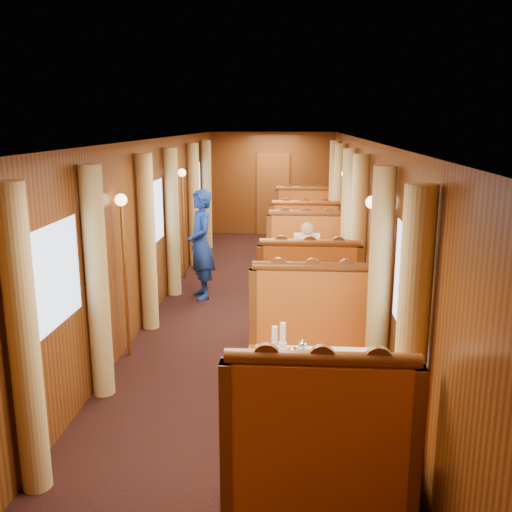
# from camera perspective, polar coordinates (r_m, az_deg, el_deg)

# --- Properties ---
(floor) EXTENTS (3.00, 12.00, 0.01)m
(floor) POSITION_cam_1_polar(r_m,az_deg,el_deg) (8.49, -0.03, -5.52)
(floor) COLOR black
(floor) RESTS_ON ground
(ceiling) EXTENTS (3.00, 12.00, 0.01)m
(ceiling) POSITION_cam_1_polar(r_m,az_deg,el_deg) (8.04, -0.03, 11.59)
(ceiling) COLOR silver
(ceiling) RESTS_ON wall_left
(wall_far) EXTENTS (3.00, 0.01, 2.50)m
(wall_far) POSITION_cam_1_polar(r_m,az_deg,el_deg) (14.11, 1.71, 7.23)
(wall_far) COLOR brown
(wall_far) RESTS_ON floor
(wall_near) EXTENTS (3.00, 0.01, 2.50)m
(wall_near) POSITION_cam_1_polar(r_m,az_deg,el_deg) (2.57, -10.33, -22.34)
(wall_near) COLOR brown
(wall_near) RESTS_ON floor
(wall_left) EXTENTS (0.01, 12.00, 2.50)m
(wall_left) POSITION_cam_1_polar(r_m,az_deg,el_deg) (8.41, -10.29, 2.88)
(wall_left) COLOR brown
(wall_left) RESTS_ON floor
(wall_right) EXTENTS (0.01, 12.00, 2.50)m
(wall_right) POSITION_cam_1_polar(r_m,az_deg,el_deg) (8.21, 10.48, 2.62)
(wall_right) COLOR brown
(wall_right) RESTS_ON floor
(doorway_far) EXTENTS (0.80, 0.04, 2.00)m
(doorway_far) POSITION_cam_1_polar(r_m,az_deg,el_deg) (14.11, 1.70, 6.21)
(doorway_far) COLOR brown
(doorway_far) RESTS_ON floor
(table_near) EXTENTS (1.05, 0.72, 0.75)m
(table_near) POSITION_cam_1_polar(r_m,az_deg,el_deg) (5.10, 5.77, -14.39)
(table_near) COLOR white
(table_near) RESTS_ON floor
(banquette_near_fwd) EXTENTS (1.30, 0.55, 1.34)m
(banquette_near_fwd) POSITION_cam_1_polar(r_m,az_deg,el_deg) (4.20, 6.20, -20.22)
(banquette_near_fwd) COLOR #B43B14
(banquette_near_fwd) RESTS_ON floor
(banquette_near_aft) EXTENTS (1.30, 0.55, 1.34)m
(banquette_near_aft) POSITION_cam_1_polar(r_m,az_deg,el_deg) (6.00, 5.51, -9.47)
(banquette_near_aft) COLOR #B43B14
(banquette_near_aft) RESTS_ON floor
(table_mid) EXTENTS (1.05, 0.72, 0.75)m
(table_mid) POSITION_cam_1_polar(r_m,az_deg,el_deg) (8.36, 5.11, -3.18)
(table_mid) COLOR white
(table_mid) RESTS_ON floor
(banquette_mid_fwd) EXTENTS (1.30, 0.55, 1.34)m
(banquette_mid_fwd) POSITION_cam_1_polar(r_m,az_deg,el_deg) (7.38, 5.25, -5.05)
(banquette_mid_fwd) COLOR #B43B14
(banquette_mid_fwd) RESTS_ON floor
(banquette_mid_aft) EXTENTS (1.30, 0.55, 1.34)m
(banquette_mid_aft) POSITION_cam_1_polar(r_m,az_deg,el_deg) (9.33, 5.01, -1.13)
(banquette_mid_aft) COLOR #B43B14
(banquette_mid_aft) RESTS_ON floor
(table_far) EXTENTS (1.05, 0.72, 0.75)m
(table_far) POSITION_cam_1_polar(r_m,az_deg,el_deg) (11.76, 4.83, 1.65)
(table_far) COLOR white
(table_far) RESTS_ON floor
(banquette_far_fwd) EXTENTS (1.30, 0.55, 1.34)m
(banquette_far_fwd) POSITION_cam_1_polar(r_m,az_deg,el_deg) (10.76, 4.90, 0.82)
(banquette_far_fwd) COLOR #B43B14
(banquette_far_fwd) RESTS_ON floor
(banquette_far_aft) EXTENTS (1.30, 0.55, 1.34)m
(banquette_far_aft) POSITION_cam_1_polar(r_m,az_deg,el_deg) (12.75, 4.78, 2.78)
(banquette_far_aft) COLOR #B43B14
(banquette_far_aft) RESTS_ON floor
(tea_tray) EXTENTS (0.36, 0.29, 0.01)m
(tea_tray) POSITION_cam_1_polar(r_m,az_deg,el_deg) (4.91, 4.72, -10.58)
(tea_tray) COLOR silver
(tea_tray) RESTS_ON table_near
(teapot_left) EXTENTS (0.18, 0.14, 0.14)m
(teapot_left) POSITION_cam_1_polar(r_m,az_deg,el_deg) (4.79, 3.70, -10.35)
(teapot_left) COLOR silver
(teapot_left) RESTS_ON tea_tray
(teapot_right) EXTENTS (0.17, 0.15, 0.12)m
(teapot_right) POSITION_cam_1_polar(r_m,az_deg,el_deg) (4.83, 5.71, -10.34)
(teapot_right) COLOR silver
(teapot_right) RESTS_ON tea_tray
(teapot_back) EXTENTS (0.15, 0.11, 0.12)m
(teapot_back) POSITION_cam_1_polar(r_m,az_deg,el_deg) (5.00, 4.68, -9.45)
(teapot_back) COLOR silver
(teapot_back) RESTS_ON tea_tray
(fruit_plate) EXTENTS (0.23, 0.23, 0.05)m
(fruit_plate) POSITION_cam_1_polar(r_m,az_deg,el_deg) (4.82, 9.80, -11.04)
(fruit_plate) COLOR white
(fruit_plate) RESTS_ON table_near
(cup_inboard) EXTENTS (0.08, 0.08, 0.26)m
(cup_inboard) POSITION_cam_1_polar(r_m,az_deg,el_deg) (5.01, 1.87, -8.78)
(cup_inboard) COLOR white
(cup_inboard) RESTS_ON table_near
(cup_outboard) EXTENTS (0.08, 0.08, 0.26)m
(cup_outboard) POSITION_cam_1_polar(r_m,az_deg,el_deg) (5.10, 2.69, -8.38)
(cup_outboard) COLOR white
(cup_outboard) RESTS_ON table_near
(rose_vase_mid) EXTENTS (0.06, 0.06, 0.36)m
(rose_vase_mid) POSITION_cam_1_polar(r_m,az_deg,el_deg) (8.25, 4.91, 0.55)
(rose_vase_mid) COLOR silver
(rose_vase_mid) RESTS_ON table_mid
(rose_vase_far) EXTENTS (0.06, 0.06, 0.36)m
(rose_vase_far) POSITION_cam_1_polar(r_m,az_deg,el_deg) (11.69, 4.97, 4.33)
(rose_vase_far) COLOR silver
(rose_vase_far) RESTS_ON table_far
(window_left_near) EXTENTS (0.01, 1.20, 0.90)m
(window_left_near) POSITION_cam_1_polar(r_m,az_deg,el_deg) (5.13, -19.75, -2.07)
(window_left_near) COLOR #92ADD2
(window_left_near) RESTS_ON wall_left
(curtain_left_near_a) EXTENTS (0.22, 0.22, 2.35)m
(curtain_left_near_a) POSITION_cam_1_polar(r_m,az_deg,el_deg) (4.50, -22.20, -8.10)
(curtain_left_near_a) COLOR tan
(curtain_left_near_a) RESTS_ON floor
(curtain_left_near_b) EXTENTS (0.22, 0.22, 2.35)m
(curtain_left_near_b) POSITION_cam_1_polar(r_m,az_deg,el_deg) (5.86, -15.59, -2.70)
(curtain_left_near_b) COLOR tan
(curtain_left_near_b) RESTS_ON floor
(window_right_near) EXTENTS (0.01, 1.20, 0.90)m
(window_right_near) POSITION_cam_1_polar(r_m,az_deg,el_deg) (4.79, 14.91, -2.80)
(window_right_near) COLOR #92ADD2
(window_right_near) RESTS_ON wall_right
(curtain_right_near_a) EXTENTS (0.22, 0.22, 2.35)m
(curtain_right_near_a) POSITION_cam_1_polar(r_m,az_deg,el_deg) (4.13, 15.23, -9.45)
(curtain_right_near_a) COLOR tan
(curtain_right_near_a) RESTS_ON floor
(curtain_right_near_b) EXTENTS (0.22, 0.22, 2.35)m
(curtain_right_near_b) POSITION_cam_1_polar(r_m,az_deg,el_deg) (5.58, 12.23, -3.29)
(curtain_right_near_b) COLOR tan
(curtain_right_near_b) RESTS_ON floor
(window_left_mid) EXTENTS (0.01, 1.20, 0.90)m
(window_left_mid) POSITION_cam_1_polar(r_m,az_deg,el_deg) (8.38, -10.25, 4.23)
(window_left_mid) COLOR #92ADD2
(window_left_mid) RESTS_ON wall_left
(curtain_left_mid_a) EXTENTS (0.22, 0.22, 2.35)m
(curtain_left_mid_a) POSITION_cam_1_polar(r_m,az_deg,el_deg) (7.66, -10.81, 1.27)
(curtain_left_mid_a) COLOR tan
(curtain_left_mid_a) RESTS_ON floor
(curtain_left_mid_b) EXTENTS (0.22, 0.22, 2.35)m
(curtain_left_mid_b) POSITION_cam_1_polar(r_m,az_deg,el_deg) (9.15, -8.35, 3.31)
(curtain_left_mid_b) COLOR tan
(curtain_left_mid_b) RESTS_ON floor
(window_right_mid) EXTENTS (0.01, 1.20, 0.90)m
(window_right_mid) POSITION_cam_1_polar(r_m,az_deg,el_deg) (8.17, 10.43, 4.00)
(window_right_mid) COLOR #92ADD2
(window_right_mid) RESTS_ON wall_right
(curtain_right_mid_a) EXTENTS (0.22, 0.22, 2.35)m
(curtain_right_mid_a) POSITION_cam_1_polar(r_m,az_deg,el_deg) (7.45, 10.18, 0.96)
(curtain_right_mid_a) COLOR tan
(curtain_right_mid_a) RESTS_ON floor
(curtain_right_mid_b) EXTENTS (0.22, 0.22, 2.35)m
(curtain_right_mid_b) POSITION_cam_1_polar(r_m,az_deg,el_deg) (8.97, 9.16, 3.08)
(curtain_right_mid_b) COLOR tan
(curtain_right_mid_b) RESTS_ON floor
(window_left_far) EXTENTS (0.01, 1.20, 0.90)m
(window_left_far) POSITION_cam_1_polar(r_m,az_deg,el_deg) (11.77, -6.09, 6.93)
(window_left_far) COLOR #92ADD2
(window_left_far) RESTS_ON wall_left
(curtain_left_far_a) EXTENTS (0.22, 0.22, 2.35)m
(curtain_left_far_a) POSITION_cam_1_polar(r_m,az_deg,el_deg) (11.03, -6.22, 5.06)
(curtain_left_far_a) COLOR tan
(curtain_left_far_a) RESTS_ON floor
(curtain_left_far_b) EXTENTS (0.22, 0.22, 2.35)m
(curtain_left_far_b) POSITION_cam_1_polar(r_m,az_deg,el_deg) (12.55, -4.97, 6.09)
(curtain_left_far_b) COLOR tan
(curtain_left_far_b) RESTS_ON floor
(window_right_far) EXTENTS (0.01, 1.20, 0.90)m
(window_right_far) POSITION_cam_1_polar(r_m,az_deg,el_deg) (11.63, 8.58, 6.78)
(window_right_far) COLOR #92ADD2
(window_right_far) RESTS_ON wall_right
(curtain_right_far_a) EXTENTS (0.22, 0.22, 2.35)m
(curtain_right_far_a) POSITION_cam_1_polar(r_m,az_deg,el_deg) (10.88, 8.29, 4.89)
(curtain_right_far_a) COLOR tan
(curtain_right_far_a) RESTS_ON floor
(curtain_right_far_b) EXTENTS (0.22, 0.22, 2.35)m
(curtain_right_far_b) POSITION_cam_1_polar(r_m,az_deg,el_deg) (12.42, 7.78, 5.94)
(curtain_right_far_b) COLOR tan
(curtain_right_far_b) RESTS_ON floor
(sconce_left_fore) EXTENTS (0.14, 0.14, 1.95)m
(sconce_left_fore) POSITION_cam_1_polar(r_m,az_deg,el_deg) (6.71, -13.14, 1.29)
(sconce_left_fore) COLOR #BF8C3F
(sconce_left_fore) RESTS_ON floor
(sconce_right_fore) EXTENTS (0.14, 0.14, 1.95)m
(sconce_right_fore) POSITION_cam_1_polar(r_m,az_deg,el_deg) (6.47, 11.32, 0.94)
(sconce_right_fore) COLOR #BF8C3F
(sconce_right_fore) RESTS_ON floor
(sconce_left_aft) EXTENTS (0.14, 0.14, 1.95)m
(sconce_left_aft) POSITION_cam_1_polar(r_m,az_deg,el_deg) (10.06, -7.33, 5.44)
(sconce_left_aft) COLOR #BF8C3F
(sconce_left_aft) RESTS_ON floor
(sconce_right_aft) EXTENTS (0.14, 0.14, 1.95)m
(sconce_right_aft) POSITION_cam_1_polar(r_m,az_deg,el_deg) (9.90, 8.84, 5.27)
(sconce_right_aft) COLOR #BF8C3F
(sconce_right_aft) RESTS_ON floor
(steward) EXTENTS (0.62, 0.74, 1.73)m
(steward) POSITION_cam_1_polar(r_m,az_deg,el_deg) (8.96, -5.52, 1.16)
(steward) COLOR navy
(steward) RESTS_ON floor
(passenger) EXTENTS (0.40, 0.44, 0.76)m
(passenger) POSITION_cam_1_polar(r_m,az_deg,el_deg) (8.97, 5.08, 0.37)
(passenger) COLOR beige
(passenger) RESTS_ON banquette_mid_aft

